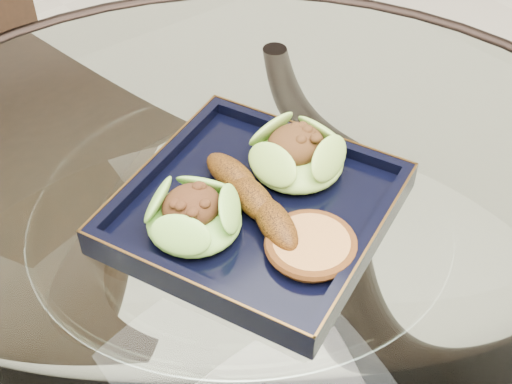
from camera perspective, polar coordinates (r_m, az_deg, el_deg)
dining_table at (r=0.89m, az=-1.04°, el=-11.50°), size 1.13×1.13×0.77m
dining_chair at (r=1.24m, az=-19.77°, el=0.75°), size 0.49×0.49×0.96m
navy_plate at (r=0.78m, az=0.00°, el=-1.59°), size 0.35×0.35×0.02m
lettuce_wrap_left at (r=0.74m, az=-4.99°, el=-2.01°), size 0.12×0.12×0.04m
lettuce_wrap_right at (r=0.81m, az=3.30°, el=2.87°), size 0.13×0.13×0.04m
roasted_plantain at (r=0.76m, az=-0.25°, el=-0.52°), size 0.05×0.17×0.03m
crumb_patty at (r=0.73m, az=4.43°, el=-4.34°), size 0.10×0.10×0.02m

